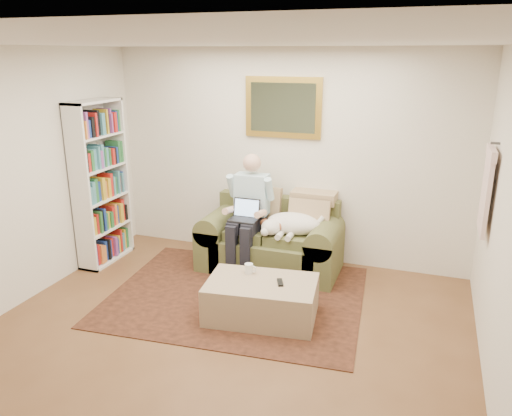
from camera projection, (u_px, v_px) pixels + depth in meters
The scene contains 12 objects.
room_shell at pixel (216, 205), 4.21m from camera, with size 4.51×5.00×2.61m.
rug at pixel (237, 295), 5.43m from camera, with size 2.67×2.13×0.01m, color black.
sofa at pixel (271, 246), 6.04m from camera, with size 1.66×0.85×1.00m.
seated_man at pixel (247, 215), 5.86m from camera, with size 0.55×0.78×1.40m, color #8CC8D8, non-canonical shape.
laptop at pixel (245, 214), 5.80m from camera, with size 0.32×0.26×0.23m.
sleeping_dog at pixel (293, 224), 5.77m from camera, with size 0.68×0.43×0.25m, color white, non-canonical shape.
ottoman at pixel (261, 300), 4.93m from camera, with size 1.07×0.68×0.39m, color tan.
coffee_mug at pixel (249, 268), 5.05m from camera, with size 0.08×0.08×0.10m, color white.
tv_remote at pixel (280, 282), 4.84m from camera, with size 0.05×0.15×0.02m, color black.
bookshelf at pixel (100, 183), 6.09m from camera, with size 0.28×0.80×2.00m, color white, non-canonical shape.
wall_mirror at pixel (283, 108), 5.95m from camera, with size 0.94×0.04×0.72m.
hanging_shirt at pixel (487, 186), 4.61m from camera, with size 0.06×0.52×0.90m, color beige, non-canonical shape.
Camera 1 is at (1.67, -3.32, 2.54)m, focal length 35.00 mm.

